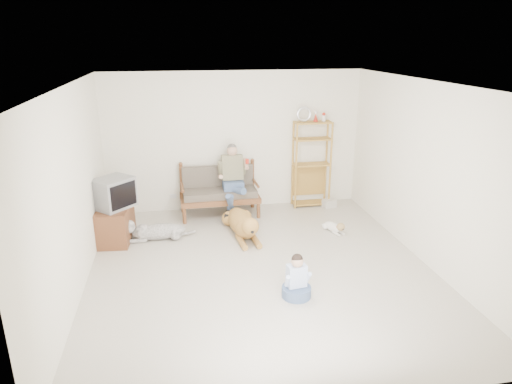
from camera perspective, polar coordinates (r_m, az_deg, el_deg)
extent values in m
plane|color=silver|center=(6.88, 0.65, -9.64)|extent=(5.50, 5.50, 0.00)
plane|color=silver|center=(6.09, 0.74, 13.35)|extent=(5.50, 5.50, 0.00)
plane|color=white|center=(8.98, -2.67, 6.34)|extent=(5.00, 0.00, 5.00)
plane|color=white|center=(3.90, 8.53, -10.91)|extent=(5.00, 0.00, 5.00)
plane|color=white|center=(6.39, -21.89, -0.15)|extent=(0.00, 5.50, 5.50)
plane|color=white|center=(7.24, 20.52, 2.13)|extent=(0.00, 5.50, 5.50)
cube|color=brown|center=(8.80, -4.55, -0.74)|extent=(1.51, 0.73, 0.10)
cube|color=brown|center=(8.76, -4.57, -0.03)|extent=(1.39, 0.63, 0.13)
cube|color=brown|center=(8.92, -4.77, 1.88)|extent=(1.38, 0.15, 0.45)
cylinder|color=brown|center=(8.92, -4.84, 3.22)|extent=(1.40, 0.08, 0.05)
cylinder|color=brown|center=(8.55, -8.98, -2.94)|extent=(0.07, 0.07, 0.30)
cylinder|color=brown|center=(9.01, -9.21, 0.37)|extent=(0.07, 0.07, 0.95)
cylinder|color=brown|center=(8.68, 0.29, -2.36)|extent=(0.07, 0.07, 0.30)
cylinder|color=brown|center=(9.13, -0.40, 0.87)|extent=(0.07, 0.07, 0.95)
cube|color=slate|center=(8.72, -2.88, 0.83)|extent=(0.38, 0.36, 0.19)
cube|color=#7E7958|center=(8.71, -3.00, 3.10)|extent=(0.40, 0.27, 0.50)
sphere|color=tan|center=(8.60, -3.01, 5.19)|extent=(0.20, 0.20, 0.20)
sphere|color=#56514C|center=(8.61, -3.03, 5.47)|extent=(0.18, 0.18, 0.18)
cylinder|color=#B02012|center=(8.50, -1.11, 3.87)|extent=(0.07, 0.07, 0.09)
cube|color=#BC8F3B|center=(9.05, 7.15, 8.62)|extent=(0.73, 0.30, 0.03)
torus|color=silver|center=(8.96, 6.01, 9.64)|extent=(0.30, 0.05, 0.30)
cone|color=#B02012|center=(9.04, 7.47, 9.22)|extent=(0.10, 0.10, 0.15)
cylinder|color=#BC8F3B|center=(9.00, 5.04, 3.12)|extent=(0.04, 0.04, 1.73)
cylinder|color=#BC8F3B|center=(9.26, 4.60, 3.58)|extent=(0.04, 0.04, 1.73)
cylinder|color=#BC8F3B|center=(9.21, 9.30, 3.31)|extent=(0.04, 0.04, 1.73)
cylinder|color=#BC8F3B|center=(9.46, 8.75, 3.74)|extent=(0.04, 0.04, 1.73)
cube|color=white|center=(9.40, 9.14, -1.39)|extent=(0.29, 0.24, 0.16)
cube|color=brown|center=(8.07, -17.14, -3.77)|extent=(0.58, 0.94, 0.60)
cube|color=brown|center=(7.90, -19.03, -4.45)|extent=(0.06, 0.40, 0.50)
cube|color=brown|center=(8.30, -18.62, -3.28)|extent=(0.06, 0.40, 0.50)
cube|color=gray|center=(7.86, -17.39, -0.11)|extent=(0.76, 0.77, 0.50)
cube|color=black|center=(7.68, -16.24, -0.43)|extent=(0.37, 0.38, 0.40)
cube|color=white|center=(9.18, -10.31, -0.50)|extent=(0.12, 0.02, 0.08)
ellipsoid|color=#B0783D|center=(8.07, -1.87, -3.80)|extent=(0.51, 1.19, 0.36)
sphere|color=#B0783D|center=(7.75, -1.27, -4.58)|extent=(0.36, 0.36, 0.36)
sphere|color=#B0783D|center=(7.43, -0.73, -4.32)|extent=(0.29, 0.29, 0.29)
ellipsoid|color=#B0783D|center=(7.33, -0.47, -4.90)|extent=(0.14, 0.22, 0.11)
cylinder|color=#B0783D|center=(8.63, -2.77, -3.06)|extent=(0.25, 0.44, 0.06)
ellipsoid|color=#B0783D|center=(7.43, -1.53, -4.31)|extent=(0.07, 0.10, 0.14)
ellipsoid|color=#B0783D|center=(7.48, -0.04, -4.15)|extent=(0.07, 0.10, 0.14)
ellipsoid|color=white|center=(7.98, -12.03, -4.85)|extent=(0.92, 0.35, 0.27)
sphere|color=white|center=(7.98, -13.99, -4.87)|extent=(0.27, 0.27, 0.27)
sphere|color=white|center=(7.95, -15.68, -4.20)|extent=(0.23, 0.23, 0.23)
ellipsoid|color=white|center=(7.96, -16.43, -4.41)|extent=(0.17, 0.11, 0.09)
cylinder|color=white|center=(8.02, -8.76, -5.15)|extent=(0.35, 0.18, 0.04)
ellipsoid|color=white|center=(8.02, -15.50, -3.97)|extent=(0.08, 0.06, 0.12)
ellipsoid|color=white|center=(7.87, -15.54, -4.42)|extent=(0.08, 0.06, 0.12)
ellipsoid|color=white|center=(8.26, 9.54, -4.31)|extent=(0.30, 0.43, 0.15)
sphere|color=white|center=(8.17, 10.07, -4.52)|extent=(0.15, 0.15, 0.15)
sphere|color=#A68653|center=(8.08, 10.55, -4.31)|extent=(0.14, 0.14, 0.14)
ellipsoid|color=#A68653|center=(8.04, 10.83, -4.55)|extent=(0.09, 0.12, 0.05)
cylinder|color=white|center=(8.41, 8.67, -4.16)|extent=(0.12, 0.14, 0.02)
cone|color=#A68653|center=(8.04, 10.23, -4.08)|extent=(0.04, 0.04, 0.05)
cone|color=#A68653|center=(8.10, 10.77, -3.93)|extent=(0.04, 0.04, 0.05)
torus|color=#B02012|center=(8.09, 10.45, -4.33)|extent=(0.13, 0.13, 0.02)
cylinder|color=slate|center=(6.22, 5.07, -12.30)|extent=(0.39, 0.39, 0.14)
cube|color=silver|center=(6.12, 5.08, -10.36)|extent=(0.27, 0.19, 0.30)
sphere|color=tan|center=(6.00, 5.19, -8.66)|extent=(0.16, 0.16, 0.16)
sphere|color=black|center=(6.00, 5.17, -8.39)|extent=(0.15, 0.15, 0.15)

